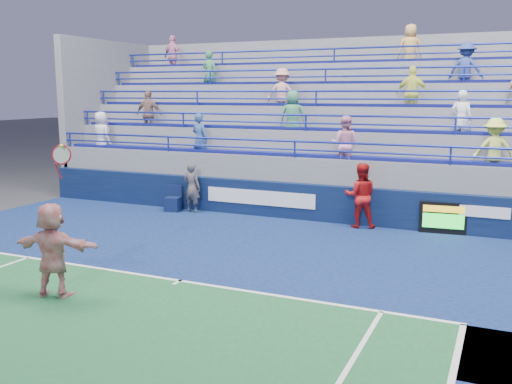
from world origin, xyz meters
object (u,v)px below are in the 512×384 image
at_px(judge_chair, 173,203).
at_px(tennis_player, 53,250).
at_px(line_judge, 192,188).
at_px(ball_girl, 361,196).
at_px(serve_speed_board, 443,218).

distance_m(judge_chair, tennis_player, 7.94).
relative_size(line_judge, ball_girl, 0.87).
bearing_deg(judge_chair, ball_girl, 1.99).
relative_size(judge_chair, tennis_player, 0.29).
xyz_separation_m(judge_chair, line_judge, (0.63, 0.13, 0.53)).
distance_m(judge_chair, ball_girl, 6.12).
bearing_deg(line_judge, serve_speed_board, -175.63).
bearing_deg(serve_speed_board, tennis_player, -127.50).
height_order(serve_speed_board, tennis_player, tennis_player).
bearing_deg(tennis_player, line_judge, 101.22).
distance_m(serve_speed_board, ball_girl, 2.31).
bearing_deg(judge_chair, line_judge, 11.67).
distance_m(serve_speed_board, tennis_player, 10.12).
bearing_deg(serve_speed_board, ball_girl, -175.01).
height_order(judge_chair, line_judge, line_judge).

